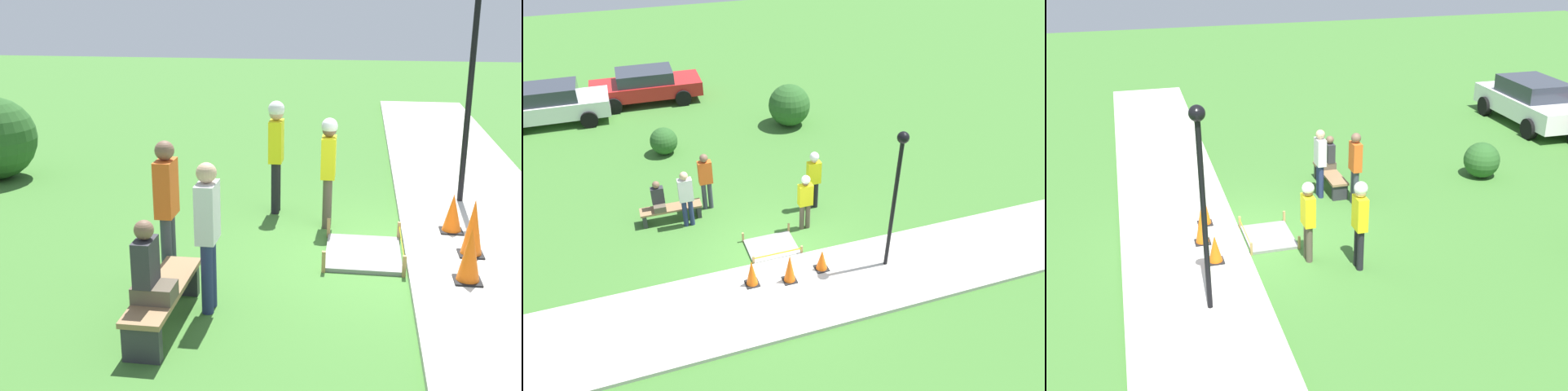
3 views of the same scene
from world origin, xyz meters
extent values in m
plane|color=#3D702D|center=(0.00, 0.00, 0.00)|extent=(60.00, 60.00, 0.00)
cube|color=#BCB7AD|center=(0.00, -1.31, 0.05)|extent=(28.00, 2.62, 0.10)
cube|color=gray|center=(0.07, 0.58, 0.03)|extent=(1.35, 1.06, 0.06)
cube|color=tan|center=(-0.60, 0.06, 0.15)|extent=(0.05, 0.05, 0.30)
cube|color=tan|center=(0.75, 0.06, 0.15)|extent=(0.05, 0.05, 0.30)
cube|color=tan|center=(-0.60, 1.11, 0.15)|extent=(0.05, 0.05, 0.30)
cube|color=tan|center=(0.75, 1.11, 0.15)|extent=(0.05, 0.05, 0.30)
cube|color=yellow|center=(0.07, 0.06, 0.22)|extent=(1.35, 0.00, 0.04)
cube|color=black|center=(-0.85, -0.71, 0.11)|extent=(0.34, 0.34, 0.02)
cone|color=orange|center=(-0.85, -0.71, 0.48)|extent=(0.29, 0.29, 0.71)
cube|color=black|center=(0.07, -0.89, 0.11)|extent=(0.34, 0.34, 0.02)
cone|color=orange|center=(0.07, -0.89, 0.52)|extent=(0.29, 0.29, 0.79)
cube|color=black|center=(1.00, -0.74, 0.11)|extent=(0.34, 0.34, 0.02)
cone|color=orange|center=(1.00, -0.74, 0.41)|extent=(0.29, 0.29, 0.58)
cube|color=#2D2D33|center=(-3.11, 2.80, 0.20)|extent=(0.12, 0.40, 0.40)
cube|color=#2D2D33|center=(-1.53, 2.80, 0.20)|extent=(0.12, 0.40, 0.40)
cube|color=olive|center=(-2.32, 2.80, 0.43)|extent=(1.78, 0.44, 0.06)
cube|color=brown|center=(-2.63, 2.80, 0.55)|extent=(0.34, 0.44, 0.18)
cube|color=#2D2D33|center=(-2.63, 2.88, 0.89)|extent=(0.36, 0.20, 0.50)
sphere|color=brown|center=(-2.63, 2.88, 1.24)|extent=(0.21, 0.21, 0.21)
cylinder|color=black|center=(1.77, 2.07, 0.44)|extent=(0.14, 0.14, 0.88)
cylinder|color=black|center=(1.95, 2.07, 0.44)|extent=(0.14, 0.14, 0.88)
cube|color=yellow|center=(1.86, 2.07, 1.23)|extent=(0.40, 0.22, 0.70)
sphere|color=tan|center=(1.86, 2.07, 1.70)|extent=(0.24, 0.24, 0.24)
sphere|color=white|center=(1.86, 2.07, 1.77)|extent=(0.28, 0.28, 0.28)
cylinder|color=brown|center=(1.16, 1.17, 0.41)|extent=(0.14, 0.14, 0.82)
cylinder|color=brown|center=(1.34, 1.17, 0.41)|extent=(0.14, 0.14, 0.82)
cube|color=yellow|center=(1.25, 1.17, 1.14)|extent=(0.40, 0.22, 0.65)
sphere|color=brown|center=(1.25, 1.17, 1.57)|extent=(0.22, 0.22, 0.22)
sphere|color=white|center=(1.25, 1.17, 1.63)|extent=(0.25, 0.25, 0.25)
cylinder|color=#383D47|center=(-1.27, 3.07, 0.45)|extent=(0.14, 0.14, 0.90)
cylinder|color=#383D47|center=(-1.09, 3.07, 0.45)|extent=(0.14, 0.14, 0.90)
cube|color=#E55B1E|center=(-1.18, 3.07, 1.26)|extent=(0.40, 0.22, 0.72)
sphere|color=brown|center=(-1.18, 3.07, 1.74)|extent=(0.24, 0.24, 0.24)
cylinder|color=navy|center=(-1.97, 2.38, 0.43)|extent=(0.14, 0.14, 0.87)
cylinder|color=navy|center=(-1.79, 2.38, 0.43)|extent=(0.14, 0.14, 0.87)
cube|color=silver|center=(-1.88, 2.38, 1.21)|extent=(0.40, 0.22, 0.69)
sphere|color=tan|center=(-1.88, 2.38, 1.67)|extent=(0.23, 0.23, 0.23)
cylinder|color=black|center=(2.65, -1.10, 1.89)|extent=(0.10, 0.10, 3.57)
sphere|color=black|center=(2.65, -1.10, 3.77)|extent=(0.28, 0.28, 0.28)
cube|color=white|center=(-5.87, 11.13, 0.67)|extent=(4.53, 1.87, 0.66)
cube|color=#2D333D|center=(-5.87, 11.13, 1.28)|extent=(2.27, 1.63, 0.56)
cylinder|color=black|center=(-4.48, 10.20, 0.34)|extent=(0.67, 0.25, 0.67)
cylinder|color=black|center=(-7.26, 12.06, 0.34)|extent=(0.67, 0.25, 0.67)
cylinder|color=black|center=(-7.28, 10.23, 0.34)|extent=(0.67, 0.25, 0.67)
sphere|color=#285623|center=(-1.95, 7.04, 0.49)|extent=(0.98, 0.98, 0.98)
camera|label=1|loc=(-8.72, 0.75, 3.55)|focal=45.00mm
camera|label=2|loc=(-3.11, -9.83, 8.88)|focal=35.00mm
camera|label=3|loc=(12.89, -2.17, 6.74)|focal=45.00mm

